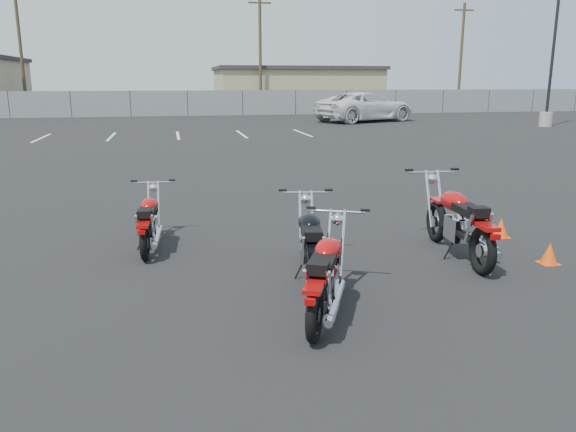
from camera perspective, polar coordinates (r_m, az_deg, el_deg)
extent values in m
plane|color=black|center=(7.47, -0.56, -5.99)|extent=(120.00, 120.00, 0.00)
torus|color=black|center=(9.44, -13.49, -0.51)|extent=(0.14, 0.53, 0.53)
cylinder|color=silver|center=(9.44, -13.49, -0.51)|extent=(0.10, 0.15, 0.14)
torus|color=black|center=(8.22, -14.36, -2.66)|extent=(0.14, 0.53, 0.53)
cylinder|color=silver|center=(8.22, -14.36, -2.66)|extent=(0.10, 0.15, 0.14)
cube|color=black|center=(8.82, -13.90, -1.29)|extent=(0.16, 0.93, 0.05)
cube|color=silver|center=(8.76, -13.95, -1.03)|extent=(0.27, 0.35, 0.26)
cylinder|color=silver|center=(8.73, -14.01, -0.03)|extent=(0.19, 0.23, 0.23)
ellipsoid|color=#A30A0A|center=(8.90, -13.92, 1.05)|extent=(0.31, 0.53, 0.23)
cube|color=black|center=(8.49, -14.21, 0.32)|extent=(0.26, 0.50, 0.09)
cube|color=black|center=(8.27, -14.39, 0.21)|extent=(0.20, 0.17, 0.11)
cube|color=#A30A0A|center=(8.13, -14.48, -0.82)|extent=(0.19, 0.38, 0.04)
cube|color=#A30A0A|center=(9.38, -13.58, 1.13)|extent=(0.14, 0.31, 0.04)
cylinder|color=silver|center=(8.28, -13.62, -0.93)|extent=(0.06, 0.16, 0.35)
cylinder|color=silver|center=(8.30, -15.06, -0.97)|extent=(0.06, 0.16, 0.35)
cylinder|color=silver|center=(8.56, -13.13, -2.06)|extent=(0.15, 0.97, 0.11)
cylinder|color=silver|center=(8.29, -13.32, -2.46)|extent=(0.13, 0.32, 0.12)
cylinder|color=silver|center=(9.47, -13.04, 1.31)|extent=(0.07, 0.35, 0.69)
cylinder|color=silver|center=(9.49, -13.99, 1.28)|extent=(0.07, 0.35, 0.69)
sphere|color=silver|center=(9.57, -13.51, 2.81)|extent=(0.15, 0.15, 0.14)
cylinder|color=silver|center=(9.58, -13.53, 3.34)|extent=(0.62, 0.07, 0.03)
cylinder|color=black|center=(9.52, -11.71, 3.60)|extent=(0.11, 0.04, 0.03)
cylinder|color=black|center=(9.59, -15.38, 3.46)|extent=(0.11, 0.04, 0.03)
cylinder|color=black|center=(8.79, -14.70, -2.51)|extent=(0.14, 0.03, 0.26)
cube|color=#990505|center=(7.92, -14.65, -1.63)|extent=(0.09, 0.06, 0.05)
torus|color=black|center=(8.00, 1.89, -2.53)|extent=(0.20, 0.58, 0.57)
cylinder|color=silver|center=(8.00, 1.89, -2.53)|extent=(0.12, 0.17, 0.15)
torus|color=black|center=(6.69, 2.65, -5.81)|extent=(0.20, 0.58, 0.57)
cylinder|color=silver|center=(6.69, 2.65, -5.81)|extent=(0.12, 0.17, 0.15)
cube|color=black|center=(7.33, 2.24, -3.74)|extent=(0.27, 1.00, 0.06)
cube|color=silver|center=(7.26, 2.27, -3.42)|extent=(0.33, 0.40, 0.29)
cylinder|color=silver|center=(7.22, 2.28, -2.12)|extent=(0.23, 0.27, 0.25)
ellipsoid|color=black|center=(7.39, 2.17, -0.67)|extent=(0.38, 0.59, 0.24)
cube|color=black|center=(6.96, 2.43, -1.75)|extent=(0.33, 0.56, 0.10)
cube|color=black|center=(6.72, 2.58, -1.97)|extent=(0.24, 0.20, 0.11)
cube|color=black|center=(6.57, 2.69, -3.40)|extent=(0.24, 0.42, 0.05)
cube|color=black|center=(7.92, 1.91, -0.44)|extent=(0.18, 0.34, 0.04)
cylinder|color=silver|center=(6.76, 3.55, -3.49)|extent=(0.08, 0.18, 0.37)
cylinder|color=silver|center=(6.74, 1.61, -3.51)|extent=(0.08, 0.18, 0.37)
cylinder|color=silver|center=(7.09, 3.63, -4.85)|extent=(0.27, 1.05, 0.12)
cylinder|color=silver|center=(6.79, 3.87, -5.51)|extent=(0.17, 0.35, 0.13)
cylinder|color=silver|center=(8.03, 2.47, -0.21)|extent=(0.11, 0.38, 0.75)
cylinder|color=silver|center=(8.02, 1.25, -0.22)|extent=(0.11, 0.38, 0.75)
sphere|color=silver|center=(8.12, 1.81, 1.74)|extent=(0.18, 0.18, 0.15)
cylinder|color=silver|center=(8.12, 1.80, 2.42)|extent=(0.66, 0.14, 0.03)
cylinder|color=black|center=(8.12, 4.16, 2.67)|extent=(0.12, 0.05, 0.03)
cylinder|color=black|center=(8.08, -0.55, 2.64)|extent=(0.12, 0.05, 0.03)
cylinder|color=black|center=(7.28, 1.23, -5.33)|extent=(0.15, 0.05, 0.29)
cube|color=#990505|center=(6.36, 2.86, -4.59)|extent=(0.10, 0.07, 0.06)
torus|color=black|center=(6.83, 4.68, -5.39)|extent=(0.33, 0.57, 0.57)
cylinder|color=silver|center=(6.83, 4.68, -5.39)|extent=(0.15, 0.18, 0.15)
torus|color=black|center=(5.56, 2.72, -9.96)|extent=(0.33, 0.57, 0.57)
cylinder|color=silver|center=(5.56, 2.72, -9.96)|extent=(0.15, 0.18, 0.15)
cube|color=black|center=(6.18, 3.81, -7.11)|extent=(0.50, 0.95, 0.06)
cube|color=silver|center=(6.11, 3.75, -6.76)|extent=(0.39, 0.44, 0.29)
cylinder|color=silver|center=(6.05, 3.78, -5.23)|extent=(0.27, 0.30, 0.25)
ellipsoid|color=#A30A0A|center=(6.22, 4.10, -3.43)|extent=(0.49, 0.63, 0.24)
cube|color=black|center=(5.79, 3.44, -4.91)|extent=(0.44, 0.58, 0.10)
cube|color=black|center=(5.56, 3.06, -5.30)|extent=(0.26, 0.24, 0.11)
cube|color=#A30A0A|center=(5.42, 2.72, -7.12)|extent=(0.32, 0.44, 0.05)
cube|color=#A30A0A|center=(6.74, 4.73, -2.97)|extent=(0.25, 0.35, 0.04)
cylinder|color=silver|center=(5.58, 4.16, -7.22)|extent=(0.12, 0.18, 0.38)
cylinder|color=silver|center=(5.61, 1.83, -7.06)|extent=(0.12, 0.18, 0.38)
cylinder|color=silver|center=(5.91, 4.86, -8.69)|extent=(0.51, 1.00, 0.12)
cylinder|color=silver|center=(5.63, 4.45, -9.67)|extent=(0.24, 0.36, 0.13)
cylinder|color=silver|center=(6.84, 5.57, -2.70)|extent=(0.19, 0.37, 0.75)
cylinder|color=silver|center=(6.86, 4.14, -2.62)|extent=(0.19, 0.37, 0.75)
sphere|color=silver|center=(6.93, 5.07, -0.34)|extent=(0.20, 0.20, 0.15)
cylinder|color=silver|center=(6.93, 5.10, 0.46)|extent=(0.62, 0.30, 0.03)
cylinder|color=black|center=(6.87, 7.86, 0.60)|extent=(0.12, 0.08, 0.03)
cylinder|color=black|center=(6.95, 2.35, 0.87)|extent=(0.12, 0.08, 0.03)
cylinder|color=black|center=(6.17, 2.41, -8.91)|extent=(0.15, 0.08, 0.29)
cube|color=#990505|center=(5.22, 2.25, -8.71)|extent=(0.11, 0.09, 0.06)
torus|color=black|center=(9.20, 14.84, -0.55)|extent=(0.17, 0.66, 0.66)
cylinder|color=silver|center=(9.20, 14.84, -0.55)|extent=(0.12, 0.18, 0.17)
torus|color=black|center=(7.81, 19.16, -3.36)|extent=(0.17, 0.66, 0.66)
cylinder|color=silver|center=(7.81, 19.16, -3.36)|extent=(0.12, 0.18, 0.17)
cube|color=black|center=(8.49, 16.84, -1.55)|extent=(0.20, 1.15, 0.07)
cube|color=silver|center=(8.42, 17.02, -1.22)|extent=(0.34, 0.44, 0.33)
cylinder|color=silver|center=(8.38, 17.12, 0.08)|extent=(0.24, 0.29, 0.29)
ellipsoid|color=#A30A0A|center=(8.57, 16.50, 1.47)|extent=(0.38, 0.66, 0.28)
cube|color=black|center=(8.11, 17.96, 0.53)|extent=(0.33, 0.62, 0.11)
cube|color=black|center=(7.86, 18.82, 0.40)|extent=(0.26, 0.21, 0.13)
cube|color=#A30A0A|center=(7.71, 19.43, -0.95)|extent=(0.23, 0.47, 0.05)
cube|color=#A30A0A|center=(9.13, 14.97, 1.55)|extent=(0.17, 0.38, 0.04)
cylinder|color=silver|center=(7.94, 19.64, -1.08)|extent=(0.07, 0.20, 0.43)
cylinder|color=silver|center=(7.83, 17.93, -1.16)|extent=(0.07, 0.20, 0.43)
cylinder|color=silver|center=(8.29, 18.83, -2.52)|extent=(0.19, 1.21, 0.14)
cylinder|color=silver|center=(7.99, 19.92, -3.05)|extent=(0.16, 0.40, 0.14)
cylinder|color=silver|center=(9.28, 15.24, 1.76)|extent=(0.08, 0.44, 0.86)
cylinder|color=silver|center=(9.21, 14.10, 1.74)|extent=(0.08, 0.44, 0.86)
sphere|color=silver|center=(9.35, 14.38, 3.68)|extent=(0.19, 0.19, 0.17)
cylinder|color=silver|center=(9.36, 14.37, 4.36)|extent=(0.77, 0.09, 0.03)
cylinder|color=black|center=(9.48, 16.59, 4.60)|extent=(0.13, 0.05, 0.04)
cylinder|color=black|center=(9.19, 12.21, 4.60)|extent=(0.13, 0.05, 0.04)
cylinder|color=black|center=(8.39, 16.09, -3.16)|extent=(0.17, 0.04, 0.33)
cube|color=#990505|center=(7.48, 20.35, -2.02)|extent=(0.11, 0.07, 0.07)
cone|color=#F64D0C|center=(9.83, 20.82, -1.09)|extent=(0.24, 0.24, 0.31)
cube|color=#F64D0C|center=(9.86, 20.74, -1.98)|extent=(0.27, 0.27, 0.01)
cone|color=#F64D0C|center=(8.68, 25.03, -3.43)|extent=(0.23, 0.23, 0.29)
cube|color=#F64D0C|center=(8.72, 24.93, -4.38)|extent=(0.25, 0.25, 0.01)
cylinder|color=#9A9892|center=(34.80, 24.72, 8.92)|extent=(0.70, 0.70, 0.80)
cylinder|color=black|center=(34.84, 25.52, 16.66)|extent=(0.16, 0.16, 8.65)
cube|color=slate|center=(41.96, -10.16, 11.21)|extent=(80.00, 0.04, 1.80)
cylinder|color=black|center=(43.26, -26.50, 10.09)|extent=(0.06, 0.06, 1.80)
cylinder|color=black|center=(42.45, -21.20, 10.55)|extent=(0.06, 0.06, 1.80)
cylinder|color=black|center=(42.02, -15.72, 10.93)|extent=(0.06, 0.06, 1.80)
cylinder|color=black|center=(41.96, -10.16, 11.21)|extent=(0.06, 0.06, 1.80)
cylinder|color=black|center=(42.28, -4.63, 11.39)|extent=(0.06, 0.06, 1.80)
cylinder|color=black|center=(42.97, 0.77, 11.47)|extent=(0.06, 0.06, 1.80)
cylinder|color=black|center=(44.02, 5.96, 11.45)|extent=(0.06, 0.06, 1.80)
cylinder|color=black|center=(45.39, 10.88, 11.35)|extent=(0.06, 0.06, 1.80)
cylinder|color=black|center=(47.07, 15.46, 11.18)|extent=(0.06, 0.06, 1.80)
cylinder|color=black|center=(49.01, 19.71, 10.96)|extent=(0.06, 0.06, 1.80)
cylinder|color=black|center=(51.20, 23.60, 10.71)|extent=(0.06, 0.06, 1.80)
cylinder|color=black|center=(53.59, 27.16, 10.43)|extent=(0.06, 0.06, 1.80)
cube|color=tan|center=(52.17, 0.76, 12.73)|extent=(14.00, 9.00, 3.40)
cube|color=#372F2E|center=(52.17, 0.77, 14.76)|extent=(14.40, 9.40, 0.30)
cylinder|color=#3E2E1D|center=(48.13, -25.49, 14.72)|extent=(0.24, 0.24, 9.00)
cylinder|color=#3E2E1D|center=(46.53, -2.83, 16.05)|extent=(0.24, 0.24, 9.00)
cube|color=#3E2E1D|center=(46.86, -2.89, 20.82)|extent=(1.80, 0.12, 0.12)
cylinder|color=#3E2E1D|center=(53.36, 17.17, 15.18)|extent=(0.24, 0.24, 9.00)
cube|color=#3E2E1D|center=(53.65, 17.47, 19.33)|extent=(1.80, 0.12, 0.12)
cube|color=silver|center=(27.60, -23.76, 7.27)|extent=(0.12, 4.00, 0.01)
cube|color=silver|center=(27.15, -17.51, 7.70)|extent=(0.12, 4.00, 0.01)
cube|color=silver|center=(27.02, -11.12, 8.05)|extent=(0.12, 4.00, 0.01)
cube|color=silver|center=(27.23, -4.73, 8.29)|extent=(0.12, 4.00, 0.01)
cube|color=silver|center=(27.76, 1.49, 8.44)|extent=(0.12, 4.00, 0.01)
imported|color=silver|center=(35.91, 7.89, 11.75)|extent=(5.58, 8.05, 2.84)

